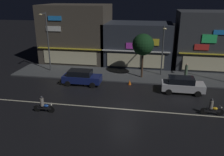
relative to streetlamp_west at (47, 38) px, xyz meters
name	(u,v)px	position (x,y,z in m)	size (l,w,h in m)	color
ground_plane	(124,109)	(11.00, -9.03, -4.54)	(140.00, 140.00, 0.00)	black
lane_divider_stripe	(124,109)	(11.00, -9.03, -4.53)	(29.02, 0.16, 0.01)	beige
sidewalk_far	(133,75)	(11.00, 0.19, -4.47)	(30.55, 5.13, 0.14)	#424447
storefront_left_block	(77,33)	(1.84, 6.34, -0.37)	(9.64, 7.34, 8.34)	#4C443A
storefront_center_block	(204,40)	(20.17, 6.05, -0.73)	(7.56, 6.75, 7.63)	#383A3F
storefront_right_block	(137,44)	(11.00, 5.87, -1.57)	(9.51, 6.39, 5.95)	#2D333D
streetlamp_west	(47,38)	(0.00, 0.00, 0.00)	(0.44, 1.64, 7.50)	#47494C
streetlamp_mid	(163,46)	(14.43, 0.66, -0.74)	(0.44, 1.64, 6.09)	#47494C
pedestrian_on_sidewalk	(186,72)	(17.23, -0.54, -3.46)	(0.33, 0.33, 2.00)	#4C664C
street_tree	(143,45)	(12.10, -0.42, -0.40)	(2.55, 2.55, 5.29)	#473323
parked_car_near_kerb	(182,85)	(16.46, -4.19, -3.67)	(4.30, 1.98, 1.67)	silver
parked_car_trailing	(82,77)	(5.48, -3.67, -3.67)	(4.30, 1.98, 1.67)	navy
motorcycle_following	(43,105)	(4.17, -10.73, -3.91)	(1.90, 0.60, 1.52)	black
motorcycle_opposite_lane	(212,108)	(18.42, -8.77, -3.91)	(1.90, 0.60, 1.52)	black
traffic_cone	(130,82)	(10.86, -2.84, -4.26)	(0.36, 0.36, 0.55)	orange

